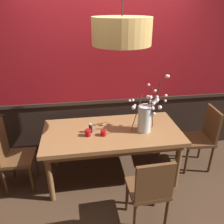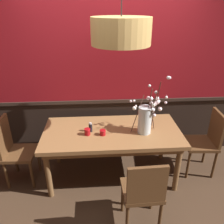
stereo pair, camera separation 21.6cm
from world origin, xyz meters
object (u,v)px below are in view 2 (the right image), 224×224
at_px(chair_near_side_right, 143,191).
at_px(condiment_bottle, 91,127).
at_px(pendant_lamp, 121,31).
at_px(chair_far_side_right, 127,117).
at_px(chair_head_east_end, 206,140).
at_px(chair_head_west_end, 14,148).
at_px(candle_holder_nearer_edge, 87,132).
at_px(dining_table, 112,136).
at_px(vase_with_blossoms, 146,118).
at_px(candle_holder_nearer_center, 103,132).

height_order(chair_near_side_right, condiment_bottle, chair_near_side_right).
bearing_deg(pendant_lamp, chair_far_side_right, 76.17).
height_order(chair_head_east_end, condiment_bottle, chair_head_east_end).
height_order(chair_head_west_end, condiment_bottle, chair_head_west_end).
relative_size(candle_holder_nearer_edge, pendant_lamp, 0.11).
bearing_deg(condiment_bottle, chair_head_west_end, -179.67).
bearing_deg(candle_holder_nearer_edge, chair_head_west_end, 175.75).
bearing_deg(chair_head_east_end, chair_near_side_right, -140.00).
height_order(dining_table, chair_far_side_right, chair_far_side_right).
bearing_deg(chair_far_side_right, condiment_bottle, -125.83).
bearing_deg(condiment_bottle, chair_near_side_right, -58.24).
bearing_deg(chair_head_west_end, chair_head_east_end, 0.51).
bearing_deg(dining_table, pendant_lamp, -48.23).
bearing_deg(dining_table, condiment_bottle, -180.00).
bearing_deg(dining_table, chair_near_side_right, -73.36).
distance_m(vase_with_blossoms, candle_holder_nearer_center, 0.58).
height_order(dining_table, candle_holder_nearer_edge, candle_holder_nearer_edge).
bearing_deg(chair_far_side_right, chair_head_east_end, -38.62).
distance_m(chair_head_west_end, chair_far_side_right, 1.82).
relative_size(chair_head_west_end, pendant_lamp, 1.18).
bearing_deg(candle_holder_nearer_edge, chair_near_side_right, -53.77).
bearing_deg(condiment_bottle, vase_with_blossoms, -5.02).
xyz_separation_m(chair_head_west_end, candle_holder_nearer_edge, (0.99, -0.07, 0.26)).
bearing_deg(chair_head_east_end, chair_head_west_end, -179.49).
relative_size(candle_holder_nearer_center, pendant_lamp, 0.10).
height_order(chair_head_east_end, chair_near_side_right, chair_head_east_end).
relative_size(candle_holder_nearer_center, candle_holder_nearer_edge, 0.91).
bearing_deg(chair_head_east_end, candle_holder_nearer_edge, -176.63).
relative_size(chair_far_side_right, vase_with_blossoms, 1.20).
bearing_deg(candle_holder_nearer_edge, chair_far_side_right, 54.84).
xyz_separation_m(chair_near_side_right, condiment_bottle, (-0.54, 0.87, 0.27)).
xyz_separation_m(vase_with_blossoms, condiment_bottle, (-0.71, 0.06, -0.14)).
bearing_deg(candle_holder_nearer_center, chair_far_side_right, 64.45).
bearing_deg(condiment_bottle, candle_holder_nearer_center, -32.57).
bearing_deg(chair_far_side_right, vase_with_blossoms, -82.73).
bearing_deg(chair_far_side_right, candle_holder_nearer_edge, -125.16).
relative_size(chair_head_east_end, condiment_bottle, 7.36).
relative_size(chair_near_side_right, condiment_bottle, 7.14).
xyz_separation_m(candle_holder_nearer_center, candle_holder_nearer_edge, (-0.20, 0.02, 0.01)).
bearing_deg(candle_holder_nearer_center, pendant_lamp, -0.02).
xyz_separation_m(chair_head_east_end, condiment_bottle, (-1.60, -0.02, 0.27)).
bearing_deg(chair_near_side_right, chair_head_west_end, 151.03).
bearing_deg(chair_head_west_end, candle_holder_nearer_center, -4.48).
height_order(vase_with_blossoms, candle_holder_nearer_center, vase_with_blossoms).
distance_m(dining_table, vase_with_blossoms, 0.52).
xyz_separation_m(dining_table, pendant_lamp, (0.09, -0.10, 1.34)).
bearing_deg(candle_holder_nearer_center, dining_table, 38.05).
xyz_separation_m(dining_table, chair_head_west_end, (-1.31, -0.01, -0.13)).
distance_m(dining_table, chair_head_west_end, 1.31).
xyz_separation_m(chair_head_west_end, chair_near_side_right, (1.57, -0.87, 0.00)).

